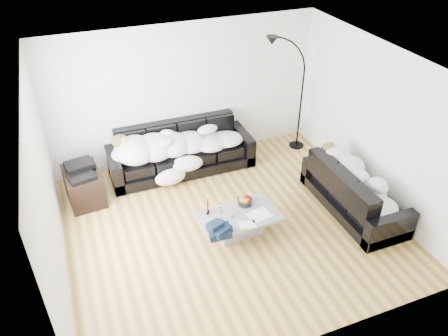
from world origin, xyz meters
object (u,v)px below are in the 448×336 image
object	(u,v)px
sofa_back	(181,149)
sofa_right	(355,189)
sleeper_back	(181,141)
coffee_table	(239,224)
fruit_bowl	(245,200)
floor_lamp	(301,100)
candle_left	(207,208)
wine_glass_c	(233,213)
shoes	(315,181)
av_cabinet	(84,186)
wine_glass_a	(220,208)
sleeper_right	(357,178)
wine_glass_b	(221,214)
stereo	(80,169)
candle_right	(208,206)

from	to	relation	value
sofa_back	sofa_right	distance (m)	3.14
sleeper_back	coffee_table	size ratio (longest dim) A/B	1.83
fruit_bowl	floor_lamp	distance (m)	2.68
candle_left	sofa_back	bearing A→B (deg)	86.05
wine_glass_c	shoes	size ratio (longest dim) A/B	0.38
av_cabinet	sofa_right	bearing A→B (deg)	-29.85
wine_glass_a	candle_left	world-z (taller)	candle_left
sleeper_back	shoes	distance (m)	2.52
fruit_bowl	av_cabinet	size ratio (longest dim) A/B	0.29
sofa_back	sleeper_right	xyz separation A→B (m)	(2.29, -2.16, 0.20)
wine_glass_b	candle_left	world-z (taller)	candle_left
candle_left	sleeper_back	bearing A→B (deg)	85.93
sofa_right	wine_glass_a	xyz separation A→B (m)	(-2.22, 0.29, 0.05)
sofa_right	av_cabinet	size ratio (longest dim) A/B	2.43
wine_glass_a	shoes	distance (m)	2.16
shoes	sleeper_back	bearing A→B (deg)	130.39
wine_glass_c	av_cabinet	distance (m)	2.64
wine_glass_c	stereo	distance (m)	2.64
sleeper_right	candle_right	distance (m)	2.42
stereo	av_cabinet	bearing A→B (deg)	0.00
stereo	floor_lamp	world-z (taller)	floor_lamp
fruit_bowl	candle_right	size ratio (longest dim) A/B	0.97
wine_glass_b	shoes	world-z (taller)	wine_glass_b
sofa_back	av_cabinet	xyz separation A→B (m)	(-1.79, -0.30, -0.15)
candle_left	coffee_table	bearing A→B (deg)	-24.18
fruit_bowl	candle_right	bearing A→B (deg)	177.17
sleeper_right	av_cabinet	size ratio (longest dim) A/B	2.08
sleeper_back	wine_glass_b	bearing A→B (deg)	-89.48
sofa_right	wine_glass_c	bearing A→B (deg)	86.33
wine_glass_a	candle_right	distance (m)	0.19
sleeper_back	wine_glass_a	xyz separation A→B (m)	(0.06, -1.82, -0.20)
shoes	floor_lamp	world-z (taller)	floor_lamp
wine_glass_c	candle_left	world-z (taller)	candle_left
sofa_back	av_cabinet	distance (m)	1.83
sleeper_right	wine_glass_b	size ratio (longest dim) A/B	9.75
sleeper_back	wine_glass_b	world-z (taller)	sleeper_back
sofa_back	coffee_table	xyz separation A→B (m)	(0.31, -2.02, -0.25)
fruit_bowl	wine_glass_b	bearing A→B (deg)	-157.86
wine_glass_a	av_cabinet	world-z (taller)	av_cabinet
candle_right	sleeper_back	bearing A→B (deg)	86.57
sofa_right	wine_glass_a	size ratio (longest dim) A/B	10.69
wine_glass_b	sleeper_right	bearing A→B (deg)	-3.82
sofa_right	coffee_table	world-z (taller)	sofa_right
fruit_bowl	shoes	size ratio (longest dim) A/B	0.56
coffee_table	fruit_bowl	size ratio (longest dim) A/B	5.21
coffee_table	floor_lamp	xyz separation A→B (m)	(2.12, 1.98, 0.85)
candle_right	sleeper_right	bearing A→B (deg)	-8.96
wine_glass_c	candle_left	distance (m)	0.39
sofa_back	candle_right	bearing A→B (deg)	-93.33
wine_glass_c	av_cabinet	world-z (taller)	av_cabinet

